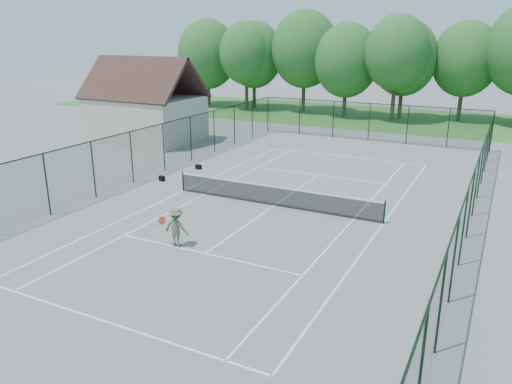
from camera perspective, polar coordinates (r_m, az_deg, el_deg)
ground at (r=25.09m, az=2.07°, el=-1.59°), size 140.00×140.00×0.00m
grass_far at (r=53.11m, az=16.01°, el=8.03°), size 80.00×16.00×0.01m
court_lines at (r=25.09m, az=2.07°, el=-1.59°), size 11.05×23.85×0.01m
tennis_net at (r=24.91m, az=2.09°, el=-0.34°), size 11.08×0.08×1.10m
fence_enclosure at (r=24.62m, az=2.11°, el=1.83°), size 18.05×36.05×3.02m
utility_building at (r=41.13m, az=-12.58°, el=10.05°), size 8.60×6.27×6.63m
tree_line_far at (r=52.51m, az=16.57°, el=14.47°), size 39.40×6.40×9.70m
sports_bag_a at (r=29.82m, az=-10.71°, el=1.54°), size 0.42×0.33×0.30m
sports_bag_b at (r=32.07m, az=-6.59°, el=2.86°), size 0.39×0.25×0.29m
tennis_player at (r=20.40m, az=-9.08°, el=-3.99°), size 2.12×0.90×1.64m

